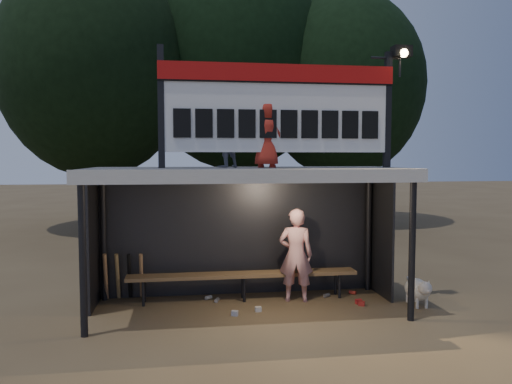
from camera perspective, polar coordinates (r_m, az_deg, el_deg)
The scene contains 13 objects.
ground at distance 8.39m, azimuth -0.99°, elevation -13.27°, with size 80.00×80.00×0.00m, color brown.
player at distance 8.69m, azimuth 4.57°, elevation -7.18°, with size 0.59×0.39×1.61m, color white.
child_a at distance 8.10m, azimuth -3.62°, elevation 6.07°, with size 0.45×0.35×0.93m, color slate.
child_b at distance 8.10m, azimuth 1.24°, elevation 6.49°, with size 0.51×0.33×1.04m, color #AE271A.
dugout_shelter at distance 8.27m, azimuth -1.22°, elevation -0.46°, with size 5.10×2.08×2.32m.
scoreboard_assembly at distance 8.13m, azimuth 2.95°, elevation 9.89°, with size 4.10×0.27×1.99m.
bench at distance 8.80m, azimuth -1.45°, elevation -9.52°, with size 4.00×0.35×0.48m.
tree_left at distance 18.44m, azimuth -17.97°, elevation 13.25°, with size 6.46×6.46×9.27m.
tree_mid at distance 19.89m, azimuth -2.40°, elevation 14.65°, with size 7.22×7.22×10.36m.
tree_right at distance 19.59m, azimuth 9.91°, elevation 11.86°, with size 6.08×6.08×8.72m.
dog at distance 8.92m, azimuth 18.04°, elevation -10.54°, with size 0.36×0.81×0.49m.
bats at distance 9.06m, azimuth -14.89°, elevation -9.27°, with size 0.68×0.35×0.84m.
litter at distance 8.70m, azimuth 4.03°, elevation -12.37°, with size 2.74×1.07×0.08m.
Camera 1 is at (-1.01, -7.94, 2.49)m, focal length 35.00 mm.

